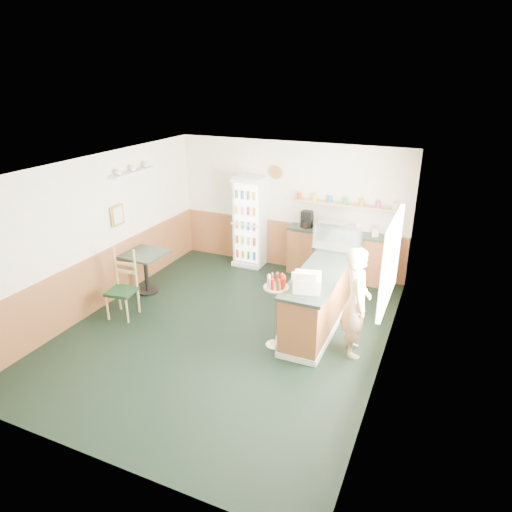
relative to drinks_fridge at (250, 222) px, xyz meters
The scene contains 13 objects.
ground 3.02m from the drinks_fridge, 73.52° to the right, with size 6.00×6.00×0.00m, color black.
room_envelope 2.16m from the drinks_fridge, 73.79° to the right, with size 5.04×6.02×2.72m.
service_counter 2.78m from the drinks_fridge, 37.65° to the right, with size 0.68×3.01×1.01m.
back_counter 2.05m from the drinks_fridge, ahead, with size 2.24×0.42×1.69m.
drinks_fridge is the anchor object (origin of this frame).
display_case 2.38m from the drinks_fridge, 24.05° to the right, with size 0.81×0.42×0.46m.
cash_register 3.47m from the drinks_fridge, 51.49° to the right, with size 0.39×0.41×0.23m, color #EFE6C6.
shopkeeper 3.83m from the drinks_fridge, 41.55° to the right, with size 0.57×0.41×1.71m, color tan.
condiment_stand 3.33m from the drinks_fridge, 58.80° to the right, with size 0.38×0.38×1.19m.
newspaper_rack 2.37m from the drinks_fridge, 39.29° to the right, with size 0.09×0.42×0.67m.
cafe_table 2.47m from the drinks_fridge, 120.62° to the right, with size 0.77×0.77×0.81m.
cafe_chair 3.14m from the drinks_fridge, 109.61° to the right, with size 0.50×0.50×1.19m.
dog_doorstop 2.61m from the drinks_fridge, 51.01° to the right, with size 0.25×0.33×0.30m.
Camera 1 is at (3.09, -5.81, 3.98)m, focal length 32.00 mm.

